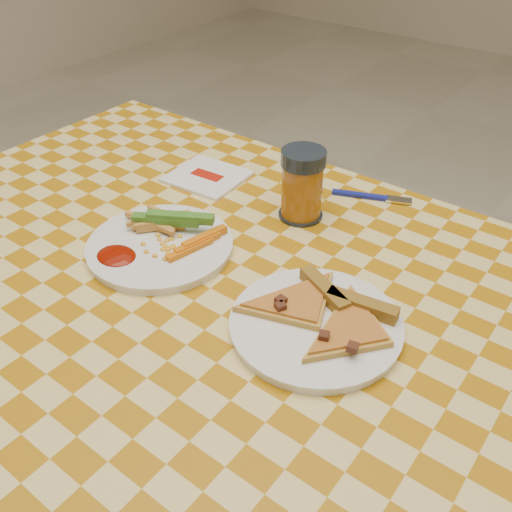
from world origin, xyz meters
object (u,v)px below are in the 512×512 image
object	(u,v)px
table	(213,325)
drink_glass	(302,185)
plate_left	(160,247)
plate_right	(315,326)

from	to	relation	value
table	drink_glass	world-z (taller)	drink_glass
plate_left	table	bearing A→B (deg)	-10.78
table	plate_right	size ratio (longest dim) A/B	5.67
table	drink_glass	xyz separation A→B (m)	(-0.01, 0.24, 0.13)
plate_left	plate_right	distance (m)	0.29
plate_left	plate_right	world-z (taller)	same
drink_glass	table	bearing A→B (deg)	-88.73
plate_left	drink_glass	distance (m)	0.26
plate_right	table	bearing A→B (deg)	-173.25
plate_right	drink_glass	distance (m)	0.29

